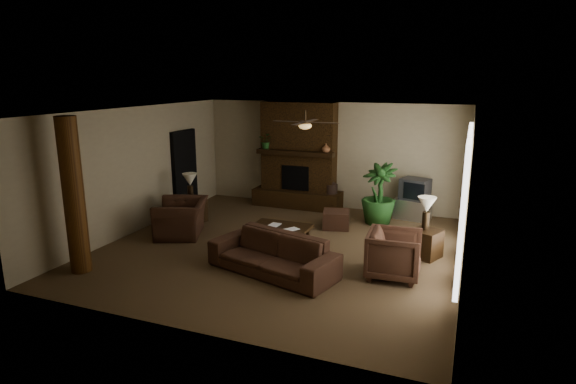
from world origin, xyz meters
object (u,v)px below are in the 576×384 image
at_px(armchair_right, 394,252).
at_px(tv_stand, 412,209).
at_px(floor_plant, 378,207).
at_px(side_table_left, 193,211).
at_px(floor_vase, 331,194).
at_px(armchair_left, 181,212).
at_px(coffee_table, 281,228).
at_px(sofa, 273,248).
at_px(lamp_left, 190,182).
at_px(side_table_right, 426,244).
at_px(lamp_right, 427,207).
at_px(ottoman, 336,219).
at_px(log_column, 74,196).

distance_m(armchair_right, tv_stand, 3.73).
bearing_deg(armchair_right, floor_plant, 12.15).
bearing_deg(side_table_left, floor_vase, 38.17).
bearing_deg(armchair_left, coffee_table, 72.04).
relative_size(sofa, armchair_right, 2.58).
xyz_separation_m(lamp_left, side_table_right, (5.54, -0.35, -0.73)).
distance_m(tv_stand, lamp_right, 2.67).
height_order(ottoman, side_table_left, side_table_left).
height_order(sofa, floor_plant, sofa).
relative_size(sofa, coffee_table, 1.98).
relative_size(floor_vase, side_table_right, 1.40).
bearing_deg(sofa, lamp_left, 160.76).
relative_size(sofa, floor_vase, 3.09).
height_order(armchair_right, lamp_left, lamp_left).
relative_size(sofa, ottoman, 3.96).
height_order(sofa, lamp_right, lamp_right).
relative_size(armchair_right, tv_stand, 1.09).
height_order(ottoman, lamp_left, lamp_left).
distance_m(floor_vase, side_table_left, 3.59).
bearing_deg(sofa, ottoman, 98.63).
bearing_deg(lamp_right, armchair_left, -173.12).
bearing_deg(tv_stand, lamp_left, -147.29).
height_order(log_column, tv_stand, log_column).
height_order(log_column, armchair_right, log_column).
xyz_separation_m(sofa, coffee_table, (-0.39, 1.37, -0.09)).
relative_size(floor_vase, side_table_left, 1.40).
bearing_deg(armchair_left, sofa, 43.75).
bearing_deg(coffee_table, lamp_right, 8.77).
relative_size(armchair_right, lamp_right, 1.42).
xyz_separation_m(armchair_left, side_table_left, (-0.31, 0.95, -0.25)).
relative_size(coffee_table, lamp_left, 1.85).
distance_m(sofa, armchair_right, 2.14).
xyz_separation_m(sofa, armchair_left, (-2.70, 1.19, 0.06)).
height_order(floor_plant, side_table_left, floor_plant).
relative_size(sofa, floor_plant, 1.63).
bearing_deg(side_table_left, coffee_table, -16.36).
bearing_deg(floor_vase, coffee_table, -94.04).
height_order(sofa, floor_vase, sofa).
bearing_deg(armchair_right, side_table_right, -23.75).
height_order(tv_stand, side_table_right, side_table_right).
bearing_deg(side_table_right, coffee_table, -172.10).
bearing_deg(armchair_left, log_column, -36.23).
bearing_deg(coffee_table, sofa, -73.99).
relative_size(armchair_left, lamp_left, 1.86).
bearing_deg(floor_plant, armchair_left, -148.02).
bearing_deg(lamp_right, floor_vase, 135.98).
bearing_deg(ottoman, floor_plant, 39.25).
relative_size(side_table_left, lamp_right, 0.85).
bearing_deg(armchair_left, lamp_left, 177.93).
distance_m(side_table_right, lamp_right, 0.73).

